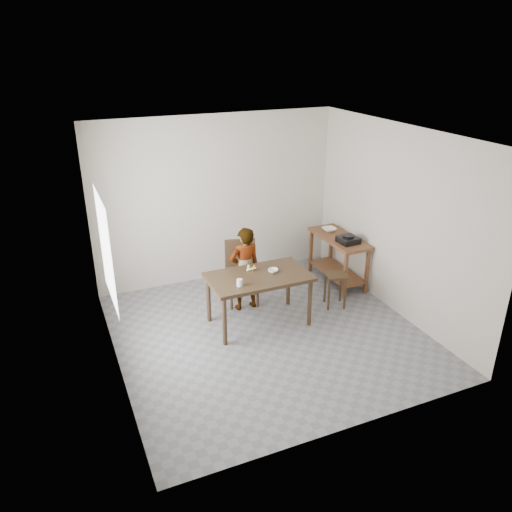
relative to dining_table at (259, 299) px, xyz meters
name	(u,v)px	position (x,y,z in m)	size (l,w,h in m)	color
floor	(267,334)	(0.00, -0.30, -0.40)	(4.00, 4.00, 0.04)	slate
ceiling	(270,133)	(0.00, -0.30, 2.35)	(4.00, 4.00, 0.04)	white
wall_back	(216,199)	(0.00, 1.72, 0.98)	(4.00, 0.04, 2.70)	beige
wall_front	(359,317)	(0.00, -2.32, 0.98)	(4.00, 0.04, 2.70)	beige
wall_left	(105,269)	(-2.02, -0.30, 0.98)	(0.04, 4.00, 2.70)	beige
wall_right	(398,221)	(2.02, -0.30, 0.98)	(0.04, 4.00, 2.70)	beige
window_pane	(106,250)	(-1.97, -0.10, 1.12)	(0.02, 1.10, 1.30)	white
dining_table	(259,299)	(0.00, 0.00, 0.00)	(1.40, 0.80, 0.75)	#3A2919
prep_counter	(338,259)	(1.72, 0.70, 0.03)	(0.50, 1.20, 0.80)	brown
child	(245,269)	(-0.01, 0.49, 0.27)	(0.47, 0.31, 1.28)	white
dining_chair	(242,274)	(0.02, 0.66, 0.10)	(0.46, 0.46, 0.96)	#3A2919
stool	(335,290)	(1.26, 0.01, -0.11)	(0.30, 0.30, 0.53)	#3A2919
glass_tumbler	(240,283)	(-0.36, -0.19, 0.42)	(0.08, 0.08, 0.10)	white
small_bowl	(273,271)	(0.22, 0.02, 0.40)	(0.14, 0.14, 0.05)	white
banana	(251,269)	(-0.04, 0.18, 0.40)	(0.15, 0.11, 0.05)	#F2D556
serving_bowl	(329,229)	(1.70, 0.99, 0.45)	(0.23, 0.23, 0.06)	white
gas_burner	(348,240)	(1.71, 0.43, 0.47)	(0.29, 0.29, 0.10)	black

